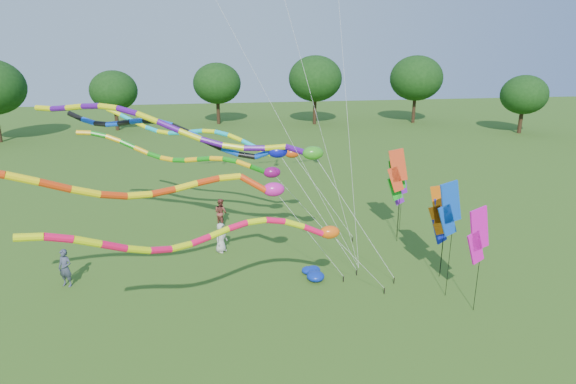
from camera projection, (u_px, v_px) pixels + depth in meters
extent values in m
plane|color=#2A5516|center=(330.00, 322.00, 19.51)|extent=(160.00, 160.00, 0.00)
cylinder|color=#382314|center=(522.00, 119.00, 62.42)|extent=(0.50, 0.50, 3.35)
ellipsoid|color=black|center=(527.00, 85.00, 61.14)|extent=(7.07, 7.07, 6.01)
cylinder|color=#382314|center=(415.00, 113.00, 72.75)|extent=(0.50, 0.50, 2.16)
ellipsoid|color=black|center=(416.00, 94.00, 71.93)|extent=(4.57, 4.57, 3.88)
cylinder|color=#382314|center=(314.00, 113.00, 70.87)|extent=(0.50, 0.50, 2.54)
ellipsoid|color=black|center=(315.00, 90.00, 69.90)|extent=(5.37, 5.37, 4.56)
cylinder|color=#382314|center=(220.00, 118.00, 67.21)|extent=(0.50, 0.50, 2.34)
ellipsoid|color=black|center=(219.00, 95.00, 66.32)|extent=(4.95, 4.95, 4.21)
cylinder|color=#382314|center=(118.00, 119.00, 62.31)|extent=(0.50, 0.50, 3.51)
ellipsoid|color=black|center=(115.00, 82.00, 60.98)|extent=(7.41, 7.41, 6.30)
cylinder|color=black|center=(384.00, 291.00, 21.71)|extent=(0.05, 0.05, 0.30)
cylinder|color=silver|center=(359.00, 262.00, 20.50)|extent=(0.02, 0.02, 4.48)
ellipsoid|color=#F85B0D|center=(330.00, 232.00, 19.33)|extent=(0.83, 0.54, 0.54)
cylinder|color=#FF0E47|center=(313.00, 230.00, 19.03)|extent=(0.24, 0.24, 0.86)
cylinder|color=#D7EA0B|center=(294.00, 224.00, 18.74)|extent=(0.24, 0.24, 0.82)
cylinder|color=#FF0E47|center=(275.00, 221.00, 18.46)|extent=(0.24, 0.24, 0.78)
cylinder|color=#D7EA0B|center=(256.00, 221.00, 18.17)|extent=(0.24, 0.24, 0.75)
cylinder|color=#FF0E47|center=(238.00, 226.00, 17.86)|extent=(0.24, 0.24, 0.76)
cylinder|color=#D7EA0B|center=(219.00, 233.00, 17.52)|extent=(0.24, 0.24, 0.77)
cylinder|color=#FF0E47|center=(201.00, 240.00, 17.12)|extent=(0.24, 0.24, 0.77)
cylinder|color=#D7EA0B|center=(181.00, 247.00, 16.66)|extent=(0.24, 0.24, 0.77)
cylinder|color=#FF0E47|center=(161.00, 250.00, 16.13)|extent=(0.24, 0.24, 0.80)
cylinder|color=#D7EA0B|center=(138.00, 250.00, 15.55)|extent=(0.24, 0.24, 0.83)
cylinder|color=#FF0E47|center=(114.00, 246.00, 14.97)|extent=(0.24, 0.24, 0.85)
cylinder|color=#D7EA0B|center=(87.00, 242.00, 14.41)|extent=(0.24, 0.24, 0.83)
cylinder|color=#FF0E47|center=(59.00, 238.00, 13.92)|extent=(0.24, 0.24, 0.79)
cylinder|color=#D7EA0B|center=(28.00, 237.00, 13.52)|extent=(0.24, 0.24, 0.76)
cylinder|color=black|center=(343.00, 279.00, 22.81)|extent=(0.05, 0.05, 0.30)
cylinder|color=silver|center=(311.00, 236.00, 21.37)|extent=(0.02, 0.02, 5.93)
ellipsoid|color=#DB1899|center=(274.00, 189.00, 19.97)|extent=(0.93, 0.60, 0.60)
cylinder|color=red|center=(253.00, 183.00, 19.79)|extent=(0.27, 0.27, 1.20)
cylinder|color=yellow|center=(230.00, 177.00, 19.58)|extent=(0.27, 0.27, 0.91)
cylinder|color=red|center=(208.00, 181.00, 19.22)|extent=(0.27, 0.27, 0.92)
cylinder|color=yellow|center=(186.00, 186.00, 18.82)|extent=(0.27, 0.27, 0.92)
cylinder|color=red|center=(163.00, 192.00, 18.36)|extent=(0.27, 0.27, 0.92)
cylinder|color=yellow|center=(139.00, 195.00, 17.84)|extent=(0.27, 0.27, 0.93)
cylinder|color=red|center=(114.00, 195.00, 17.26)|extent=(0.27, 0.27, 0.96)
cylinder|color=yellow|center=(86.00, 192.00, 16.64)|extent=(0.27, 0.27, 0.99)
cylinder|color=red|center=(55.00, 186.00, 16.03)|extent=(0.27, 0.27, 1.00)
cylinder|color=yellow|center=(22.00, 179.00, 15.47)|extent=(0.27, 0.27, 0.98)
cylinder|color=black|center=(394.00, 281.00, 22.65)|extent=(0.05, 0.05, 0.30)
cylinder|color=silver|center=(355.00, 217.00, 22.11)|extent=(0.02, 0.02, 7.06)
ellipsoid|color=#32951B|center=(313.00, 153.00, 21.60)|extent=(0.96, 0.62, 0.62)
cylinder|color=#490B81|center=(296.00, 150.00, 21.95)|extent=(0.28, 0.28, 1.08)
cylinder|color=#D9D80B|center=(276.00, 147.00, 22.26)|extent=(0.28, 0.28, 0.98)
cylinder|color=#490B81|center=(255.00, 148.00, 22.29)|extent=(0.28, 0.28, 0.98)
cylinder|color=#D9D80B|center=(233.00, 147.00, 22.27)|extent=(0.28, 0.28, 1.00)
cylinder|color=#490B81|center=(212.00, 142.00, 22.20)|extent=(0.28, 0.28, 1.03)
cylinder|color=#D9D80B|center=(190.00, 135.00, 22.11)|extent=(0.28, 0.28, 1.05)
cylinder|color=#490B81|center=(169.00, 126.00, 22.04)|extent=(0.28, 0.28, 1.06)
cylinder|color=#D9D80B|center=(147.00, 118.00, 22.03)|extent=(0.28, 0.28, 1.03)
cylinder|color=#490B81|center=(127.00, 111.00, 22.11)|extent=(0.28, 0.28, 0.99)
cylinder|color=#D9D80B|center=(108.00, 107.00, 22.29)|extent=(0.28, 0.28, 0.98)
cylinder|color=#490B81|center=(91.00, 106.00, 22.58)|extent=(0.28, 0.28, 0.98)
cylinder|color=#D9D80B|center=(75.00, 107.00, 22.93)|extent=(0.28, 0.28, 0.99)
cylinder|color=#490B81|center=(59.00, 108.00, 23.31)|extent=(0.28, 0.28, 0.99)
cylinder|color=#D9D80B|center=(44.00, 108.00, 23.67)|extent=(0.28, 0.28, 0.99)
cylinder|color=black|center=(357.00, 272.00, 23.47)|extent=(0.05, 0.05, 0.30)
cylinder|color=silver|center=(318.00, 212.00, 22.95)|extent=(0.02, 0.02, 6.93)
ellipsoid|color=#0C0FAC|center=(278.00, 152.00, 22.47)|extent=(0.92, 0.59, 0.59)
cylinder|color=blue|center=(263.00, 154.00, 22.66)|extent=(0.27, 0.27, 0.82)
cylinder|color=black|center=(247.00, 156.00, 22.75)|extent=(0.27, 0.27, 0.80)
cylinder|color=blue|center=(230.00, 151.00, 22.65)|extent=(0.27, 0.27, 0.83)
cylinder|color=black|center=(213.00, 144.00, 22.55)|extent=(0.27, 0.27, 0.86)
cylinder|color=blue|center=(197.00, 137.00, 22.48)|extent=(0.27, 0.27, 0.85)
cylinder|color=black|center=(180.00, 129.00, 22.48)|extent=(0.27, 0.27, 0.82)
cylinder|color=blue|center=(165.00, 124.00, 22.58)|extent=(0.27, 0.27, 0.78)
cylinder|color=black|center=(151.00, 121.00, 22.78)|extent=(0.27, 0.27, 0.77)
cylinder|color=blue|center=(137.00, 121.00, 23.07)|extent=(0.27, 0.27, 0.79)
cylinder|color=black|center=(125.00, 123.00, 23.41)|extent=(0.27, 0.27, 0.80)
cylinder|color=blue|center=(113.00, 124.00, 23.76)|extent=(0.27, 0.27, 0.79)
cylinder|color=black|center=(101.00, 124.00, 24.08)|extent=(0.27, 0.27, 0.78)
cylinder|color=blue|center=(89.00, 121.00, 24.33)|extent=(0.27, 0.27, 0.79)
cylinder|color=black|center=(76.00, 116.00, 24.49)|extent=(0.27, 0.27, 0.82)
cylinder|color=black|center=(353.00, 239.00, 27.51)|extent=(0.05, 0.05, 0.30)
cylinder|color=silver|center=(323.00, 195.00, 27.16)|extent=(0.02, 0.02, 5.93)
ellipsoid|color=#E9460D|center=(292.00, 153.00, 26.85)|extent=(0.88, 0.56, 0.56)
cylinder|color=#0CB7CD|center=(278.00, 154.00, 26.83)|extent=(0.25, 0.25, 0.90)
cylinder|color=#EBF10C|center=(263.00, 151.00, 26.71)|extent=(0.25, 0.25, 0.89)
cylinder|color=#0CB7CD|center=(249.00, 144.00, 26.70)|extent=(0.25, 0.25, 0.88)
cylinder|color=#EBF10C|center=(235.00, 138.00, 26.77)|extent=(0.25, 0.25, 0.85)
cylinder|color=#0CB7CD|center=(222.00, 133.00, 26.93)|extent=(0.25, 0.25, 0.82)
cylinder|color=#EBF10C|center=(209.00, 131.00, 27.20)|extent=(0.25, 0.25, 0.81)
cylinder|color=#0CB7CD|center=(197.00, 131.00, 27.54)|extent=(0.25, 0.25, 0.83)
cylinder|color=#EBF10C|center=(186.00, 132.00, 27.92)|extent=(0.25, 0.25, 0.83)
cylinder|color=#0CB7CD|center=(175.00, 133.00, 28.29)|extent=(0.25, 0.25, 0.82)
cylinder|color=#EBF10C|center=(163.00, 132.00, 28.62)|extent=(0.25, 0.25, 0.81)
cylinder|color=#0CB7CD|center=(152.00, 129.00, 28.86)|extent=(0.25, 0.25, 0.83)
cylinder|color=#EBF10C|center=(140.00, 124.00, 29.00)|extent=(0.25, 0.25, 0.86)
cylinder|color=#0CB7CD|center=(127.00, 118.00, 29.06)|extent=(0.25, 0.25, 0.88)
cylinder|color=#EBF10C|center=(114.00, 112.00, 29.05)|extent=(0.25, 0.25, 0.87)
cylinder|color=black|center=(324.00, 232.00, 28.57)|extent=(0.05, 0.05, 0.30)
cylinder|color=silver|center=(298.00, 202.00, 28.18)|extent=(0.02, 0.02, 4.65)
ellipsoid|color=#7C0B5A|center=(272.00, 172.00, 27.83)|extent=(1.01, 0.65, 0.65)
cylinder|color=#148812|center=(258.00, 169.00, 27.58)|extent=(0.29, 0.29, 1.07)
cylinder|color=#FFB00D|center=(244.00, 164.00, 27.32)|extent=(0.29, 0.29, 0.84)
cylinder|color=#148812|center=(230.00, 160.00, 27.44)|extent=(0.29, 0.29, 0.82)
cylinder|color=#FFB00D|center=(217.00, 159.00, 27.64)|extent=(0.29, 0.29, 0.82)
cylinder|color=#148812|center=(204.00, 159.00, 27.91)|extent=(0.29, 0.29, 0.83)
cylinder|color=#FFB00D|center=(192.00, 160.00, 28.21)|extent=(0.29, 0.29, 0.83)
cylinder|color=#148812|center=(180.00, 160.00, 28.48)|extent=(0.29, 0.29, 0.82)
cylinder|color=#FFB00D|center=(167.00, 159.00, 28.69)|extent=(0.29, 0.29, 0.82)
cylinder|color=#148812|center=(155.00, 156.00, 28.80)|extent=(0.29, 0.29, 0.84)
cylinder|color=#FFB00D|center=(141.00, 150.00, 28.82)|extent=(0.29, 0.29, 0.87)
cylinder|color=#148812|center=(128.00, 144.00, 28.75)|extent=(0.29, 0.29, 0.89)
cylinder|color=#FFB00D|center=(113.00, 139.00, 28.62)|extent=(0.29, 0.29, 0.88)
cylinder|color=#148812|center=(99.00, 134.00, 28.47)|extent=(0.29, 0.29, 0.85)
cylinder|color=#FFB00D|center=(84.00, 133.00, 28.34)|extent=(0.29, 0.29, 0.83)
cylinder|color=black|center=(359.00, 271.00, 23.64)|extent=(0.04, 0.04, 0.30)
cylinder|color=silver|center=(308.00, 86.00, 21.30)|extent=(0.01, 0.01, 18.27)
cylinder|color=black|center=(359.00, 271.00, 23.64)|extent=(0.04, 0.04, 0.30)
cylinder|color=silver|center=(248.00, 60.00, 19.53)|extent=(0.01, 0.01, 22.38)
cylinder|color=black|center=(359.00, 271.00, 23.64)|extent=(0.04, 0.04, 0.30)
cylinder|color=silver|center=(347.00, 106.00, 23.27)|extent=(0.01, 0.01, 15.88)
cylinder|color=black|center=(479.00, 264.00, 19.78)|extent=(0.02, 0.02, 4.32)
cube|color=#ED0DAF|center=(479.00, 229.00, 19.25)|extent=(1.14, 0.34, 1.93)
cube|color=#ED0DAF|center=(476.00, 248.00, 19.45)|extent=(1.00, 0.31, 1.51)
cylinder|color=black|center=(401.00, 201.00, 28.63)|extent=(0.02, 0.02, 3.81)
cube|color=purple|center=(400.00, 180.00, 28.18)|extent=(1.15, 0.28, 1.93)
cube|color=purple|center=(397.00, 193.00, 28.39)|extent=(1.00, 0.26, 1.51)
cylinder|color=black|center=(444.00, 238.00, 23.23)|extent=(0.02, 0.02, 3.72)
cube|color=#0D1CBE|center=(442.00, 214.00, 22.78)|extent=(1.14, 0.36, 1.93)
cube|color=#0D1CBE|center=(439.00, 230.00, 22.98)|extent=(0.99, 0.32, 1.51)
cylinder|color=black|center=(443.00, 235.00, 22.76)|extent=(0.02, 0.02, 4.29)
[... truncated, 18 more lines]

